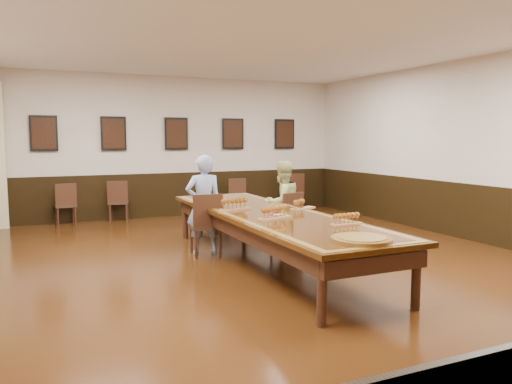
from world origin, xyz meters
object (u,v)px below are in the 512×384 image
spare_chair_c (236,196)px  person_woman (282,203)px  spare_chair_a (65,204)px  person_man (204,205)px  spare_chair_b (119,201)px  chair_man (205,224)px  conference_table (270,223)px  carved_platter (362,239)px  chair_woman (286,219)px  spare_chair_d (292,192)px

spare_chair_c → person_woman: 3.38m
spare_chair_a → person_man: size_ratio=0.57×
spare_chair_a → person_man: bearing=112.6°
spare_chair_a → spare_chair_c: 3.76m
spare_chair_b → spare_chair_a: bearing=13.4°
spare_chair_a → spare_chair_b: 1.09m
chair_man → spare_chair_a: chair_man is taller
spare_chair_b → chair_man: bearing=115.0°
person_woman → conference_table: (-0.79, -1.17, -0.10)m
chair_man → spare_chair_c: 4.05m
chair_man → person_woman: size_ratio=0.68×
carved_platter → chair_woman: bearing=75.9°
spare_chair_b → spare_chair_d: (4.17, -0.17, 0.02)m
spare_chair_b → spare_chair_d: 4.17m
person_man → person_woman: bearing=-168.9°
chair_man → chair_woman: size_ratio=1.07×
chair_man → spare_chair_c: size_ratio=1.12×
spare_chair_d → conference_table: spare_chair_d is taller
spare_chair_c → spare_chair_d: size_ratio=0.93×
person_man → carved_platter: size_ratio=2.00×
chair_man → person_man: (0.01, 0.10, 0.29)m
spare_chair_a → spare_chair_b: size_ratio=0.98×
person_man → conference_table: (0.64, -1.05, -0.16)m
chair_woman → spare_chair_b: chair_woman is taller
person_woman → carved_platter: person_woman is taller
spare_chair_d → carved_platter: bearing=62.9°
person_woman → conference_table: bearing=44.1°
chair_man → spare_chair_d: size_ratio=1.04×
chair_man → spare_chair_c: (1.95, 3.55, -0.05)m
chair_woman → spare_chair_a: bearing=-59.6°
chair_man → spare_chair_b: size_ratio=1.08×
spare_chair_c → person_man: bearing=72.5°
chair_man → person_woman: bearing=-164.9°
person_man → chair_man: bearing=90.0°
spare_chair_a → person_man: 4.08m
chair_man → carved_platter: size_ratio=1.25×
carved_platter → person_woman: bearing=76.6°
conference_table → spare_chair_b: bearing=106.4°
chair_man → conference_table: (0.66, -0.95, 0.12)m
spare_chair_b → spare_chair_c: (2.67, -0.18, -0.01)m
chair_man → person_man: size_ratio=0.63×
spare_chair_b → conference_table: (1.38, -4.68, 0.16)m
spare_chair_c → conference_table: 4.69m
person_man → spare_chair_a: bearing=-56.9°
chair_man → spare_chair_b: 3.80m
spare_chair_a → spare_chair_d: size_ratio=0.94×
spare_chair_a → spare_chair_c: bearing=173.2°
conference_table → person_man: bearing=121.5°
chair_man → person_man: bearing=-90.0°
spare_chair_c → spare_chair_b: bearing=8.0°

